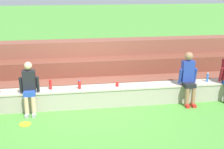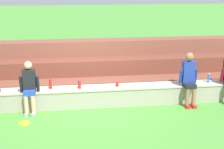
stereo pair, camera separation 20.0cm
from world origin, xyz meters
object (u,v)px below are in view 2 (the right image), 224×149
(water_bottle_near_left, at_px, (209,78))
(water_bottle_mid_right, at_px, (51,84))
(person_center, at_px, (189,77))
(water_bottle_near_right, at_px, (79,84))
(person_left_of_center, at_px, (29,86))
(frisbee, at_px, (24,123))
(plastic_cup_right_end, at_px, (117,84))

(water_bottle_near_left, bearing_deg, water_bottle_mid_right, 179.51)
(person_center, relative_size, water_bottle_mid_right, 5.47)
(person_center, height_order, water_bottle_near_right, person_center)
(water_bottle_near_right, xyz_separation_m, water_bottle_mid_right, (-0.77, 0.08, 0.01))
(person_center, xyz_separation_m, water_bottle_mid_right, (-3.75, 0.30, -0.13))
(person_left_of_center, relative_size, person_center, 0.93)
(water_bottle_mid_right, xyz_separation_m, frisbee, (-0.60, -0.98, -0.64))
(person_left_of_center, xyz_separation_m, water_bottle_near_left, (4.96, 0.27, -0.07))
(person_center, distance_m, water_bottle_near_left, 0.76)
(person_left_of_center, bearing_deg, water_bottle_near_left, 3.16)
(water_bottle_mid_right, xyz_separation_m, plastic_cup_right_end, (1.80, -0.04, -0.07))
(person_left_of_center, bearing_deg, frisbee, -97.61)
(person_center, xyz_separation_m, frisbee, (-4.36, -0.67, -0.78))
(person_left_of_center, xyz_separation_m, water_bottle_mid_right, (0.51, 0.31, -0.07))
(person_center, bearing_deg, frisbee, -171.20)
(person_center, height_order, water_bottle_near_left, person_center)
(water_bottle_near_left, height_order, plastic_cup_right_end, water_bottle_near_left)
(water_bottle_near_right, xyz_separation_m, water_bottle_near_left, (3.68, 0.04, 0.01))
(person_left_of_center, relative_size, water_bottle_near_right, 5.66)
(water_bottle_mid_right, relative_size, frisbee, 0.97)
(person_left_of_center, distance_m, plastic_cup_right_end, 2.34)
(water_bottle_mid_right, height_order, frisbee, water_bottle_mid_right)
(person_center, bearing_deg, water_bottle_near_right, 175.80)
(water_bottle_near_right, bearing_deg, frisbee, -146.96)
(water_bottle_mid_right, bearing_deg, water_bottle_near_right, -6.13)
(water_bottle_mid_right, relative_size, plastic_cup_right_end, 2.46)
(person_left_of_center, height_order, water_bottle_mid_right, person_left_of_center)
(water_bottle_near_left, relative_size, plastic_cup_right_end, 2.46)
(plastic_cup_right_end, xyz_separation_m, frisbee, (-2.41, -0.93, -0.57))
(person_center, distance_m, water_bottle_mid_right, 3.77)
(person_left_of_center, height_order, frisbee, person_left_of_center)
(water_bottle_near_right, bearing_deg, water_bottle_mid_right, 173.87)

